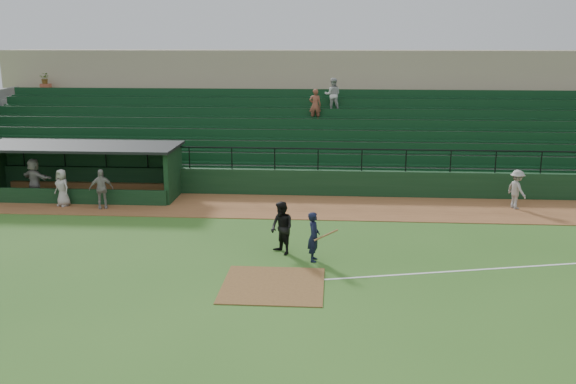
{
  "coord_description": "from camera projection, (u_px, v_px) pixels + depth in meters",
  "views": [
    {
      "loc": [
        1.75,
        -18.54,
        7.13
      ],
      "look_at": [
        0.0,
        5.0,
        1.4
      ],
      "focal_mm": 39.68,
      "sensor_mm": 36.0,
      "label": 1
    }
  ],
  "objects": [
    {
      "name": "batter_at_plate",
      "position": [
        314.0,
        237.0,
        20.72
      ],
      "size": [
        0.99,
        0.67,
        1.65
      ],
      "color": "black",
      "rests_on": "ground"
    },
    {
      "name": "runner",
      "position": [
        517.0,
        189.0,
        27.03
      ],
      "size": [
        0.98,
        1.23,
        1.67
      ],
      "primitive_type": "imported",
      "rotation": [
        0.0,
        0.0,
        1.96
      ],
      "color": "gray",
      "rests_on": "warning_track"
    },
    {
      "name": "dugout_player_b",
      "position": [
        62.0,
        188.0,
        27.44
      ],
      "size": [
        0.94,
        0.83,
        1.62
      ],
      "primitive_type": "imported",
      "rotation": [
        0.0,
        0.0,
        -0.5
      ],
      "color": "#ABA6A0",
      "rests_on": "warning_track"
    },
    {
      "name": "dugout_player_a",
      "position": [
        101.0,
        189.0,
        27.06
      ],
      "size": [
        1.08,
        0.76,
        1.7
      ],
      "primitive_type": "imported",
      "rotation": [
        0.0,
        0.0,
        0.39
      ],
      "color": "#99948F",
      "rests_on": "warning_track"
    },
    {
      "name": "foul_line",
      "position": [
        528.0,
        266.0,
        20.37
      ],
      "size": [
        17.49,
        4.44,
        0.01
      ],
      "primitive_type": "cube",
      "rotation": [
        0.0,
        0.0,
        0.24
      ],
      "color": "white",
      "rests_on": "ground"
    },
    {
      "name": "umpire",
      "position": [
        282.0,
        228.0,
        21.39
      ],
      "size": [
        1.09,
        1.11,
        1.8
      ],
      "primitive_type": "imported",
      "rotation": [
        0.0,
        0.0,
        -0.88
      ],
      "color": "black",
      "rests_on": "ground"
    },
    {
      "name": "warning_track",
      "position": [
        293.0,
        207.0,
        27.53
      ],
      "size": [
        40.0,
        4.0,
        0.03
      ],
      "primitive_type": "cube",
      "color": "brown",
      "rests_on": "ground"
    },
    {
      "name": "dugout_player_c",
      "position": [
        35.0,
        179.0,
        28.64
      ],
      "size": [
        1.79,
        1.2,
        1.86
      ],
      "primitive_type": "imported",
      "rotation": [
        0.0,
        0.0,
        2.72
      ],
      "color": "#A6A19C",
      "rests_on": "warning_track"
    },
    {
      "name": "dugout",
      "position": [
        86.0,
        167.0,
        29.43
      ],
      "size": [
        8.9,
        3.2,
        2.42
      ],
      "color": "black",
      "rests_on": "ground"
    },
    {
      "name": "ground",
      "position": [
        276.0,
        273.0,
        19.78
      ],
      "size": [
        90.0,
        90.0,
        0.0
      ],
      "primitive_type": "plane",
      "color": "#305D1E",
      "rests_on": "ground"
    },
    {
      "name": "home_plate_dirt",
      "position": [
        273.0,
        285.0,
        18.81
      ],
      "size": [
        3.0,
        3.0,
        0.03
      ],
      "primitive_type": "cube",
      "color": "brown",
      "rests_on": "ground"
    },
    {
      "name": "stadium_structure",
      "position": [
        303.0,
        128.0,
        35.19
      ],
      "size": [
        38.0,
        13.08,
        6.4
      ],
      "color": "black",
      "rests_on": "ground"
    }
  ]
}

